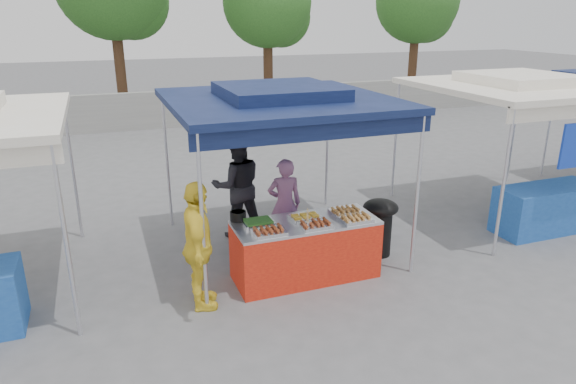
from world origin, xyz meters
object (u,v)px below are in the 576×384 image
object	(u,v)px
wok_burner	(380,222)
helper_man	(237,186)
customer_person	(198,247)
cooking_pot	(238,216)
vendor_woman	(285,204)
vendor_table	(305,249)

from	to	relation	value
wok_burner	helper_man	bearing A→B (deg)	116.55
helper_man	customer_person	xyz separation A→B (m)	(-1.04, -2.02, -0.04)
wok_burner	customer_person	bearing A→B (deg)	165.93
cooking_pot	customer_person	distance (m)	0.93
customer_person	cooking_pot	bearing A→B (deg)	-38.18
cooking_pot	helper_man	bearing A→B (deg)	75.26
cooking_pot	vendor_woman	world-z (taller)	vendor_woman
vendor_woman	helper_man	distance (m)	0.93
helper_man	wok_burner	bearing A→B (deg)	144.47
vendor_woman	customer_person	xyz separation A→B (m)	(-1.60, -1.30, 0.10)
helper_man	cooking_pot	bearing A→B (deg)	78.37
vendor_woman	helper_man	xyz separation A→B (m)	(-0.56, 0.73, 0.14)
customer_person	wok_burner	bearing A→B (deg)	-70.47
vendor_woman	helper_man	size ratio (longest dim) A/B	0.84
vendor_table	wok_burner	bearing A→B (deg)	11.63
wok_burner	customer_person	distance (m)	2.95
cooking_pot	customer_person	world-z (taller)	customer_person
helper_man	customer_person	distance (m)	2.27
vendor_table	vendor_woman	size ratio (longest dim) A/B	1.36
vendor_table	helper_man	bearing A→B (deg)	105.88
wok_burner	helper_man	xyz separation A→B (m)	(-1.84, 1.47, 0.34)
cooking_pot	vendor_woman	xyz separation A→B (m)	(0.93, 0.66, -0.18)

